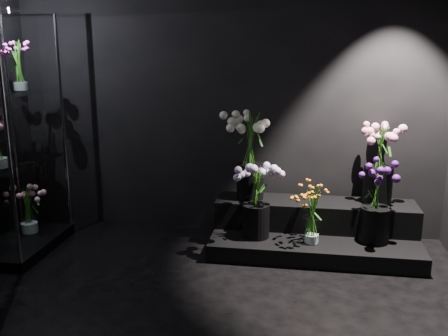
# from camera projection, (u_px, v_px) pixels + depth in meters

# --- Properties ---
(wall_back) EXTENTS (4.00, 0.00, 4.00)m
(wall_back) POSITION_uv_depth(u_px,v_px,m) (227.00, 85.00, 4.60)
(wall_back) COLOR black
(wall_back) RESTS_ON floor
(display_riser) EXTENTS (1.78, 0.79, 0.39)m
(display_riser) POSITION_uv_depth(u_px,v_px,m) (314.00, 230.00, 4.43)
(display_riser) COLOR black
(display_riser) RESTS_ON floor
(display_case) EXTENTS (0.55, 0.92, 2.02)m
(display_case) POSITION_uv_depth(u_px,v_px,m) (10.00, 137.00, 4.17)
(display_case) COLOR black
(display_case) RESTS_ON floor
(bouquet_orange_bells) EXTENTS (0.26, 0.26, 0.49)m
(bouquet_orange_bells) POSITION_uv_depth(u_px,v_px,m) (312.00, 214.00, 4.11)
(bouquet_orange_bells) COLOR white
(bouquet_orange_bells) RESTS_ON display_riser
(bouquet_lilac) EXTENTS (0.45, 0.45, 0.64)m
(bouquet_lilac) POSITION_uv_depth(u_px,v_px,m) (256.00, 196.00, 4.23)
(bouquet_lilac) COLOR black
(bouquet_lilac) RESTS_ON display_riser
(bouquet_purple) EXTENTS (0.38, 0.38, 0.67)m
(bouquet_purple) POSITION_uv_depth(u_px,v_px,m) (376.00, 200.00, 4.12)
(bouquet_purple) COLOR black
(bouquet_purple) RESTS_ON display_riser
(bouquet_cream_roses) EXTENTS (0.49, 0.49, 0.78)m
(bouquet_cream_roses) POSITION_uv_depth(u_px,v_px,m) (251.00, 149.00, 4.45)
(bouquet_cream_roses) COLOR black
(bouquet_cream_roses) RESTS_ON display_riser
(bouquet_pink_roses) EXTENTS (0.44, 0.44, 0.69)m
(bouquet_pink_roses) POSITION_uv_depth(u_px,v_px,m) (379.00, 161.00, 4.34)
(bouquet_pink_roses) COLOR black
(bouquet_pink_roses) RESTS_ON display_riser
(bouquet_case_magenta) EXTENTS (0.26, 0.26, 0.40)m
(bouquet_case_magenta) POSITION_uv_depth(u_px,v_px,m) (19.00, 66.00, 4.17)
(bouquet_case_magenta) COLOR white
(bouquet_case_magenta) RESTS_ON display_case
(bouquet_case_base_pink) EXTENTS (0.42, 0.42, 0.42)m
(bouquet_case_base_pink) POSITION_uv_depth(u_px,v_px,m) (28.00, 208.00, 4.51)
(bouquet_case_base_pink) COLOR white
(bouquet_case_base_pink) RESTS_ON display_case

